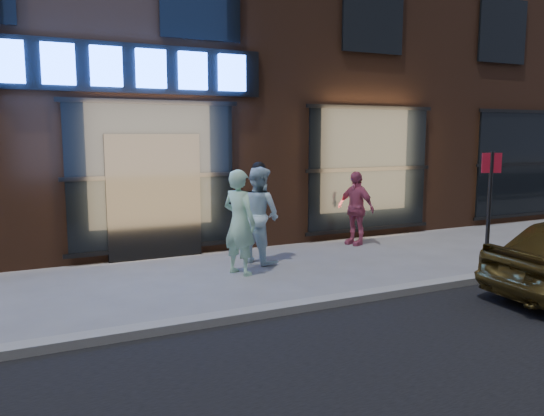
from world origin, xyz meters
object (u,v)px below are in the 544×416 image
at_px(passerby, 355,208).
at_px(man_cap, 259,215).
at_px(sign_post, 489,201).
at_px(man_bowtie, 239,222).

bearing_deg(passerby, man_cap, -94.32).
bearing_deg(sign_post, passerby, 123.18).
bearing_deg(man_cap, passerby, -96.84).
xyz_separation_m(passerby, sign_post, (0.62, -3.07, 0.47)).
bearing_deg(man_bowtie, passerby, -95.95).
xyz_separation_m(man_bowtie, passerby, (3.21, 1.24, -0.10)).
xyz_separation_m(man_bowtie, man_cap, (0.64, 0.63, 0.00)).
relative_size(man_bowtie, man_cap, 1.00).
bearing_deg(man_bowtie, man_cap, -72.47).
distance_m(man_bowtie, sign_post, 4.26).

